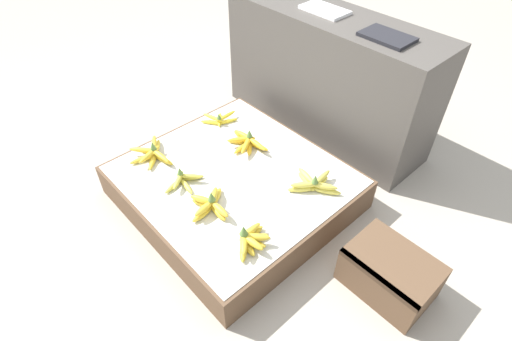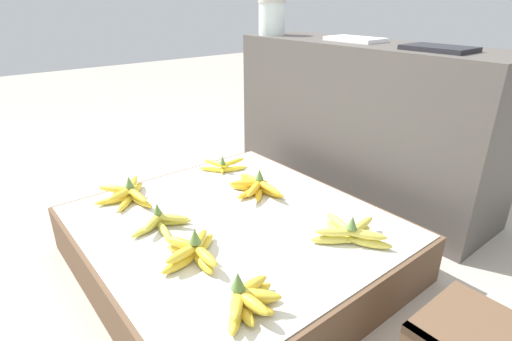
{
  "view_description": "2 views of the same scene",
  "coord_description": "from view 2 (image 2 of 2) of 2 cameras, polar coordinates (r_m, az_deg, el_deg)",
  "views": [
    {
      "loc": [
        1.17,
        -0.92,
        1.57
      ],
      "look_at": [
        0.15,
        0.02,
        0.3
      ],
      "focal_mm": 28.0,
      "sensor_mm": 36.0,
      "label": 1
    },
    {
      "loc": [
        1.02,
        -0.72,
        0.92
      ],
      "look_at": [
        -0.02,
        0.11,
        0.35
      ],
      "focal_mm": 28.0,
      "sensor_mm": 36.0,
      "label": 2
    }
  ],
  "objects": [
    {
      "name": "banana_bunch_middle_left",
      "position": [
        1.85,
        -4.67,
        0.68
      ],
      "size": [
        0.16,
        0.21,
        0.08
      ],
      "color": "yellow",
      "rests_on": "display_platform"
    },
    {
      "name": "banana_bunch_middle_midleft",
      "position": [
        1.63,
        -0.0,
        -2.3
      ],
      "size": [
        0.27,
        0.17,
        0.1
      ],
      "color": "gold",
      "rests_on": "display_platform"
    },
    {
      "name": "ground_plane",
      "position": [
        1.55,
        -3.01,
        -13.07
      ],
      "size": [
        10.0,
        10.0,
        0.0
      ],
      "primitive_type": "plane",
      "color": "#A89E8E"
    },
    {
      "name": "back_vendor_table",
      "position": [
        2.03,
        14.54,
        6.85
      ],
      "size": [
        1.34,
        0.4,
        0.74
      ],
      "color": "#4C4742",
      "rests_on": "ground_plane"
    },
    {
      "name": "banana_bunch_front_right",
      "position": [
        1.06,
        -1.14,
        -18.04
      ],
      "size": [
        0.14,
        0.2,
        0.11
      ],
      "color": "gold",
      "rests_on": "display_platform"
    },
    {
      "name": "banana_bunch_middle_right",
      "position": [
        1.36,
        13.28,
        -8.55
      ],
      "size": [
        0.25,
        0.24,
        0.1
      ],
      "color": "#DBCC4C",
      "rests_on": "display_platform"
    },
    {
      "name": "banana_bunch_front_midright",
      "position": [
        1.25,
        -9.05,
        -11.24
      ],
      "size": [
        0.22,
        0.23,
        0.11
      ],
      "color": "gold",
      "rests_on": "display_platform"
    },
    {
      "name": "banana_bunch_front_left",
      "position": [
        1.65,
        -17.82,
        -3.16
      ],
      "size": [
        0.25,
        0.23,
        0.1
      ],
      "color": "gold",
      "rests_on": "display_platform"
    },
    {
      "name": "display_platform",
      "position": [
        1.5,
        -3.08,
        -10.24
      ],
      "size": [
        1.06,
        1.0,
        0.18
      ],
      "color": "brown",
      "rests_on": "ground_plane"
    },
    {
      "name": "glass_jar",
      "position": [
        2.27,
        2.3,
        21.03
      ],
      "size": [
        0.15,
        0.15,
        0.18
      ],
      "color": "silver",
      "rests_on": "back_vendor_table"
    },
    {
      "name": "foam_tray_white",
      "position": [
        1.99,
        13.95,
        17.74
      ],
      "size": [
        0.26,
        0.15,
        0.02
      ],
      "color": "white",
      "rests_on": "back_vendor_table"
    },
    {
      "name": "banana_bunch_front_midleft",
      "position": [
        1.42,
        -13.38,
        -7.24
      ],
      "size": [
        0.15,
        0.22,
        0.09
      ],
      "color": "gold",
      "rests_on": "display_platform"
    },
    {
      "name": "foam_tray_dark",
      "position": [
        1.72,
        24.66,
        15.58
      ],
      "size": [
        0.25,
        0.17,
        0.02
      ],
      "color": "#232328",
      "rests_on": "back_vendor_table"
    }
  ]
}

